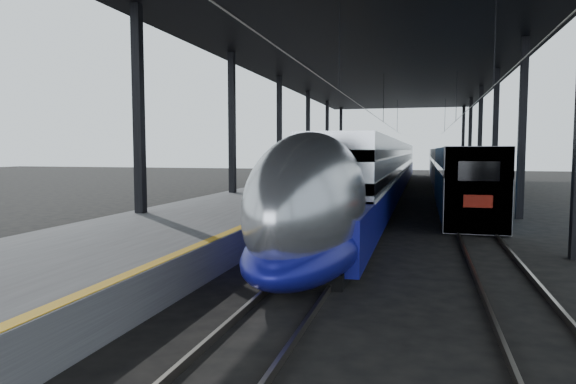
% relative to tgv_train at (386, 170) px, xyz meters
% --- Properties ---
extents(ground, '(160.00, 160.00, 0.00)m').
position_rel_tgv_train_xyz_m(ground, '(-2.00, -28.09, -1.90)').
color(ground, black).
rests_on(ground, ground).
extents(platform, '(6.00, 80.00, 1.00)m').
position_rel_tgv_train_xyz_m(platform, '(-5.50, -8.09, -1.40)').
color(platform, '#4C4C4F').
rests_on(platform, ground).
extents(yellow_strip, '(0.30, 80.00, 0.01)m').
position_rel_tgv_train_xyz_m(yellow_strip, '(-2.70, -8.09, -0.90)').
color(yellow_strip, gold).
rests_on(yellow_strip, platform).
extents(rails, '(6.52, 80.00, 0.16)m').
position_rel_tgv_train_xyz_m(rails, '(2.50, -8.09, -1.82)').
color(rails, slate).
rests_on(rails, ground).
extents(canopy, '(18.00, 75.00, 9.47)m').
position_rel_tgv_train_xyz_m(canopy, '(-0.10, -8.09, 7.21)').
color(canopy, black).
rests_on(canopy, ground).
extents(tgv_train, '(2.84, 65.20, 4.07)m').
position_rel_tgv_train_xyz_m(tgv_train, '(0.00, 0.00, 0.00)').
color(tgv_train, '#AAADB1').
rests_on(tgv_train, ground).
extents(second_train, '(2.62, 56.05, 3.61)m').
position_rel_tgv_train_xyz_m(second_train, '(5.00, 7.88, -0.08)').
color(second_train, '#164C93').
rests_on(second_train, ground).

